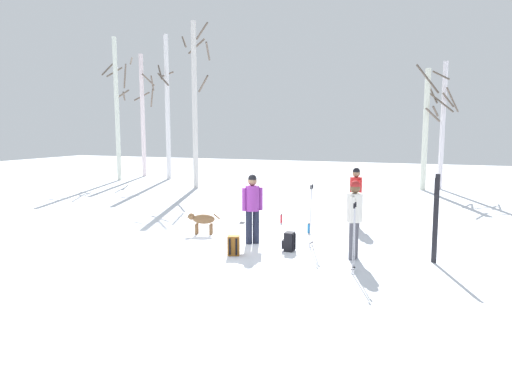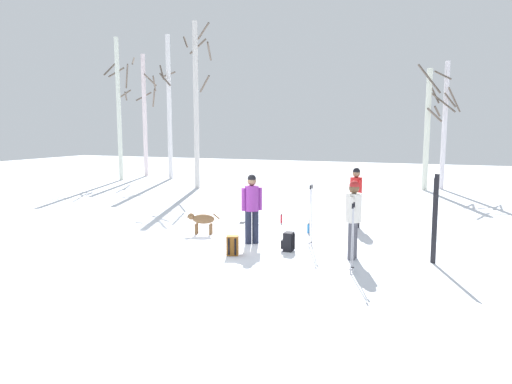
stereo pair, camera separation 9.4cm
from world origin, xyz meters
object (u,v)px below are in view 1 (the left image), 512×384
(person_1, at_px, (354,214))
(backpack_1, at_px, (234,246))
(birch_tree_3, at_px, (195,102))
(ski_poles_1, at_px, (354,235))
(ski_poles_0, at_px, (311,213))
(backpack_0, at_px, (289,242))
(person_2, at_px, (356,193))
(water_bottle_1, at_px, (281,219))
(ski_pair_lying_0, at_px, (241,223))
(water_bottle_0, at_px, (309,228))
(birch_tree_2, at_px, (167,107))
(birch_tree_5, at_px, (443,123))
(birch_tree_1, at_px, (117,107))
(birch_tree_4, at_px, (426,128))
(dog, at_px, (202,220))
(person_0, at_px, (252,204))
(ski_pair_planted_0, at_px, (436,219))
(birch_tree_0, at_px, (143,113))

(person_1, relative_size, backpack_1, 3.90)
(person_1, relative_size, birch_tree_3, 0.22)
(ski_poles_1, height_order, backpack_1, ski_poles_1)
(ski_poles_0, height_order, backpack_0, ski_poles_0)
(person_2, xyz_separation_m, water_bottle_1, (-2.16, -0.25, -0.85))
(ski_pair_lying_0, relative_size, birch_tree_3, 0.25)
(water_bottle_0, xyz_separation_m, birch_tree_2, (-10.87, 10.60, 3.90))
(backpack_0, bearing_deg, ski_poles_0, 60.54)
(birch_tree_2, bearing_deg, birch_tree_3, -42.29)
(birch_tree_2, relative_size, birch_tree_5, 1.35)
(ski_poles_0, bearing_deg, ski_poles_1, -53.09)
(ski_poles_0, height_order, birch_tree_1, birch_tree_1)
(birch_tree_4, bearing_deg, birch_tree_1, -174.40)
(birch_tree_1, bearing_deg, dog, -44.45)
(ski_poles_0, height_order, backpack_1, ski_poles_0)
(ski_poles_1, bearing_deg, dog, 156.19)
(water_bottle_1, distance_m, birch_tree_1, 14.89)
(person_1, distance_m, backpack_1, 2.75)
(person_0, relative_size, birch_tree_3, 0.22)
(birch_tree_5, bearing_deg, backpack_1, -107.42)
(dog, bearing_deg, water_bottle_0, 23.73)
(ski_poles_0, distance_m, water_bottle_0, 1.56)
(person_0, height_order, ski_pair_planted_0, ski_pair_planted_0)
(birch_tree_1, bearing_deg, backpack_0, -40.13)
(person_1, height_order, birch_tree_3, birch_tree_3)
(birch_tree_0, xyz_separation_m, birch_tree_2, (2.18, -0.84, 0.29))
(person_1, bearing_deg, backpack_0, 175.66)
(ski_poles_0, bearing_deg, birch_tree_3, 131.61)
(birch_tree_3, relative_size, birch_tree_4, 1.36)
(ski_poles_1, height_order, water_bottle_0, ski_poles_1)
(birch_tree_0, bearing_deg, person_0, -47.36)
(birch_tree_1, bearing_deg, birch_tree_3, -15.61)
(person_1, height_order, birch_tree_5, birch_tree_5)
(backpack_1, relative_size, water_bottle_1, 1.63)
(ski_pair_planted_0, relative_size, ski_poles_1, 1.36)
(person_0, xyz_separation_m, backpack_0, (1.05, -0.35, -0.77))
(backpack_1, height_order, birch_tree_2, birch_tree_2)
(birch_tree_1, distance_m, birch_tree_2, 2.68)
(water_bottle_0, height_order, birch_tree_0, birch_tree_0)
(ski_poles_1, bearing_deg, person_0, 151.95)
(ski_pair_lying_0, xyz_separation_m, water_bottle_1, (1.11, 0.49, 0.12))
(water_bottle_1, bearing_deg, dog, -125.07)
(person_1, distance_m, ski_poles_1, 1.02)
(ski_pair_lying_0, xyz_separation_m, birch_tree_0, (-10.82, 10.92, 3.72))
(person_0, bearing_deg, birch_tree_5, 71.16)
(birch_tree_1, relative_size, birch_tree_3, 0.99)
(person_2, height_order, ski_pair_planted_0, ski_pair_planted_0)
(water_bottle_0, distance_m, water_bottle_1, 1.51)
(person_1, bearing_deg, birch_tree_1, 142.61)
(ski_pair_lying_0, height_order, birch_tree_4, birch_tree_4)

